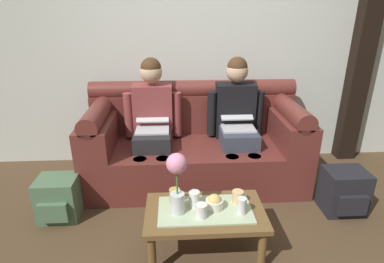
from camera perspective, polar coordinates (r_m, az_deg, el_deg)
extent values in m
plane|color=#4C3823|center=(2.39, 2.48, -22.29)|extent=(14.00, 14.00, 0.00)
cube|color=silver|center=(3.42, -0.05, 18.19)|extent=(6.00, 0.12, 2.90)
cube|color=black|center=(3.85, 28.99, 16.03)|extent=(0.20, 0.20, 2.90)
cube|color=maroon|center=(3.17, 0.58, -5.53)|extent=(2.08, 0.88, 0.42)
cube|color=maroon|center=(3.31, 0.22, 3.42)|extent=(2.08, 0.22, 0.40)
cylinder|color=maroon|center=(3.24, 0.23, 7.68)|extent=(2.08, 0.18, 0.18)
cube|color=maroon|center=(3.10, -16.26, 0.00)|extent=(0.28, 0.88, 0.28)
cylinder|color=maroon|center=(3.04, -16.63, 3.24)|extent=(0.18, 0.88, 0.18)
cube|color=maroon|center=(3.21, 16.87, 0.70)|extent=(0.28, 0.88, 0.28)
cylinder|color=maroon|center=(3.15, 17.24, 3.83)|extent=(0.18, 0.88, 0.18)
cube|color=#232326|center=(3.00, -7.13, -1.37)|extent=(0.34, 0.40, 0.15)
cylinder|color=#232326|center=(2.90, -9.16, -8.62)|extent=(0.12, 0.12, 0.42)
cylinder|color=#232326|center=(2.89, -5.17, -8.58)|extent=(0.12, 0.12, 0.42)
cube|color=brown|center=(3.15, -7.05, 3.61)|extent=(0.38, 0.22, 0.54)
cylinder|color=brown|center=(3.14, -11.35, 2.91)|extent=(0.09, 0.09, 0.44)
cylinder|color=brown|center=(3.11, -2.75, 3.13)|extent=(0.09, 0.09, 0.44)
sphere|color=tan|center=(3.03, -7.41, 10.59)|extent=(0.21, 0.21, 0.21)
sphere|color=#472D19|center=(3.03, -7.45, 11.34)|extent=(0.19, 0.19, 0.19)
cube|color=silver|center=(2.98, -7.18, 0.24)|extent=(0.31, 0.22, 0.02)
cube|color=silver|center=(3.09, -7.10, 3.07)|extent=(0.31, 0.20, 0.11)
cube|color=black|center=(3.09, -7.11, 2.94)|extent=(0.27, 0.17, 0.09)
cube|color=#383D4C|center=(3.05, 8.35, -1.02)|extent=(0.34, 0.40, 0.15)
cylinder|color=#383D4C|center=(2.93, 7.10, -8.20)|extent=(0.12, 0.12, 0.42)
cylinder|color=#383D4C|center=(2.97, 10.94, -8.00)|extent=(0.12, 0.12, 0.42)
cube|color=black|center=(3.20, 7.72, 3.87)|extent=(0.38, 0.22, 0.54)
cylinder|color=black|center=(3.13, 3.60, 3.25)|extent=(0.09, 0.09, 0.44)
cylinder|color=black|center=(3.22, 11.94, 3.34)|extent=(0.09, 0.09, 0.44)
sphere|color=tan|center=(3.09, 8.16, 10.75)|extent=(0.21, 0.21, 0.21)
sphere|color=#472D19|center=(3.08, 8.20, 11.48)|extent=(0.19, 0.19, 0.19)
cube|color=silver|center=(3.04, 8.37, 0.57)|extent=(0.31, 0.22, 0.02)
cube|color=silver|center=(3.14, 7.95, 3.35)|extent=(0.31, 0.20, 0.09)
cube|color=black|center=(3.13, 7.98, 3.24)|extent=(0.27, 0.17, 0.07)
cube|color=brown|center=(2.25, 2.38, -14.46)|extent=(0.82, 0.48, 0.04)
cube|color=#B2C69E|center=(2.24, 2.39, -13.96)|extent=(0.64, 0.34, 0.01)
cylinder|color=brown|center=(2.21, -7.24, -21.32)|extent=(0.06, 0.06, 0.32)
cylinder|color=brown|center=(2.28, 12.53, -20.28)|extent=(0.06, 0.06, 0.32)
cylinder|color=brown|center=(2.51, -6.70, -15.31)|extent=(0.06, 0.06, 0.32)
cylinder|color=brown|center=(2.56, 10.23, -14.61)|extent=(0.06, 0.06, 0.32)
cylinder|color=silver|center=(2.16, -2.64, -12.80)|extent=(0.10, 0.10, 0.15)
cylinder|color=#3D7538|center=(2.08, -2.72, -9.12)|extent=(0.01, 0.01, 0.18)
sphere|color=pink|center=(2.01, -2.79, -5.80)|extent=(0.14, 0.14, 0.14)
cylinder|color=silver|center=(2.23, 4.06, -12.93)|extent=(0.12, 0.12, 0.06)
sphere|color=#D8B766|center=(2.22, 4.08, -12.45)|extent=(0.10, 0.10, 0.10)
cylinder|color=white|center=(2.23, 0.41, -12.09)|extent=(0.08, 0.08, 0.11)
cylinder|color=gold|center=(2.27, -3.15, -11.55)|extent=(0.08, 0.08, 0.11)
cylinder|color=#DBB77A|center=(2.30, 8.26, -11.59)|extent=(0.08, 0.08, 0.09)
cylinder|color=silver|center=(2.19, 8.97, -13.11)|extent=(0.06, 0.06, 0.12)
cylinder|color=white|center=(2.13, 1.71, -14.14)|extent=(0.08, 0.08, 0.10)
cube|color=black|center=(3.04, 25.72, -9.64)|extent=(0.34, 0.28, 0.38)
cube|color=black|center=(2.94, 27.03, -11.82)|extent=(0.24, 0.05, 0.17)
cube|color=#4C6B4C|center=(2.90, -22.90, -10.97)|extent=(0.32, 0.27, 0.36)
cube|color=#4C6B4C|center=(2.79, -23.81, -13.30)|extent=(0.23, 0.05, 0.16)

